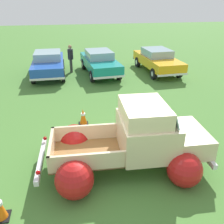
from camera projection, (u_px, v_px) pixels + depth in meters
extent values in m
plane|color=#477A33|center=(122.00, 166.00, 7.14)|extent=(80.00, 80.00, 0.00)
cylinder|color=black|center=(162.00, 136.00, 7.94)|extent=(0.77, 0.25, 0.76)
cylinder|color=silver|center=(162.00, 136.00, 7.94)|extent=(0.35, 0.25, 0.34)
cylinder|color=black|center=(184.00, 170.00, 6.38)|extent=(0.77, 0.25, 0.76)
cylinder|color=silver|center=(184.00, 170.00, 6.38)|extent=(0.35, 0.25, 0.34)
cylinder|color=black|center=(75.00, 142.00, 7.59)|extent=(0.77, 0.25, 0.76)
cylinder|color=silver|center=(75.00, 142.00, 7.59)|extent=(0.35, 0.25, 0.34)
cylinder|color=black|center=(75.00, 180.00, 6.03)|extent=(0.77, 0.25, 0.76)
cylinder|color=silver|center=(75.00, 180.00, 6.03)|extent=(0.35, 0.25, 0.34)
sphere|color=red|center=(74.00, 140.00, 7.61)|extent=(1.00, 1.00, 0.96)
sphere|color=red|center=(74.00, 180.00, 5.96)|extent=(1.00, 1.00, 0.96)
cube|color=olive|center=(89.00, 153.00, 6.79)|extent=(2.12, 1.63, 0.04)
cube|color=beige|center=(87.00, 133.00, 7.34)|extent=(2.05, 0.17, 0.50)
cube|color=beige|center=(90.00, 162.00, 6.04)|extent=(2.05, 0.17, 0.50)
cube|color=beige|center=(124.00, 143.00, 6.81)|extent=(0.15, 1.54, 0.50)
cube|color=beige|center=(51.00, 149.00, 6.57)|extent=(0.15, 1.54, 0.50)
cube|color=beige|center=(146.00, 135.00, 6.79)|extent=(1.52, 1.76, 0.95)
cube|color=beige|center=(144.00, 112.00, 6.48)|extent=(1.22, 1.59, 0.45)
cube|color=#8CADB7|center=(168.00, 111.00, 6.57)|extent=(0.21, 1.47, 0.38)
cube|color=beige|center=(182.00, 138.00, 7.01)|extent=(1.32, 1.67, 0.55)
sphere|color=red|center=(162.00, 134.00, 7.95)|extent=(0.96, 0.96, 0.92)
sphere|color=red|center=(185.00, 170.00, 6.33)|extent=(0.96, 0.96, 0.92)
cube|color=silver|center=(41.00, 159.00, 6.66)|extent=(0.21, 1.98, 0.14)
cube|color=silver|center=(198.00, 147.00, 7.22)|extent=(0.21, 1.98, 0.14)
sphere|color=red|center=(45.00, 138.00, 7.30)|extent=(0.11, 0.11, 0.11)
sphere|color=red|center=(38.00, 173.00, 5.88)|extent=(0.11, 0.11, 0.11)
cylinder|color=black|center=(63.00, 76.00, 14.03)|extent=(0.21, 0.66, 0.66)
cylinder|color=silver|center=(63.00, 76.00, 14.03)|extent=(0.21, 0.30, 0.30)
cylinder|color=black|center=(33.00, 78.00, 13.74)|extent=(0.21, 0.66, 0.66)
cylinder|color=silver|center=(33.00, 78.00, 13.74)|extent=(0.21, 0.30, 0.30)
cylinder|color=black|center=(63.00, 64.00, 16.55)|extent=(0.21, 0.66, 0.66)
cylinder|color=silver|center=(63.00, 64.00, 16.55)|extent=(0.21, 0.30, 0.30)
cylinder|color=black|center=(37.00, 65.00, 16.27)|extent=(0.21, 0.66, 0.66)
cylinder|color=silver|center=(37.00, 65.00, 16.27)|extent=(0.21, 0.30, 0.30)
cube|color=blue|center=(49.00, 64.00, 14.99)|extent=(1.82, 4.45, 0.55)
cube|color=#8CADB7|center=(48.00, 55.00, 14.93)|extent=(1.55, 1.88, 0.45)
cube|color=silver|center=(50.00, 60.00, 17.03)|extent=(1.84, 0.12, 0.12)
cube|color=silver|center=(47.00, 79.00, 13.16)|extent=(1.84, 0.12, 0.12)
cylinder|color=black|center=(119.00, 74.00, 14.37)|extent=(0.26, 0.68, 0.66)
cylinder|color=silver|center=(119.00, 74.00, 14.37)|extent=(0.24, 0.32, 0.30)
cylinder|color=black|center=(92.00, 76.00, 13.98)|extent=(0.26, 0.68, 0.66)
cylinder|color=silver|center=(92.00, 76.00, 13.98)|extent=(0.24, 0.32, 0.30)
cylinder|color=black|center=(107.00, 63.00, 16.88)|extent=(0.26, 0.68, 0.66)
cylinder|color=silver|center=(107.00, 63.00, 16.88)|extent=(0.24, 0.32, 0.30)
cylinder|color=black|center=(84.00, 64.00, 16.49)|extent=(0.26, 0.68, 0.66)
cylinder|color=silver|center=(84.00, 64.00, 16.49)|extent=(0.24, 0.32, 0.30)
cube|color=teal|center=(100.00, 63.00, 15.27)|extent=(2.12, 4.64, 0.55)
cube|color=#8CADB7|center=(99.00, 54.00, 15.21)|extent=(1.64, 2.02, 0.45)
cube|color=silver|center=(93.00, 59.00, 17.30)|extent=(1.77, 0.26, 0.12)
cube|color=silver|center=(109.00, 77.00, 13.45)|extent=(1.77, 0.26, 0.12)
cylinder|color=black|center=(179.00, 72.00, 14.78)|extent=(0.23, 0.67, 0.66)
cylinder|color=silver|center=(179.00, 72.00, 14.78)|extent=(0.23, 0.31, 0.30)
cylinder|color=black|center=(154.00, 74.00, 14.44)|extent=(0.23, 0.67, 0.66)
cylinder|color=silver|center=(154.00, 74.00, 14.44)|extent=(0.23, 0.31, 0.30)
cylinder|color=black|center=(160.00, 61.00, 17.35)|extent=(0.23, 0.67, 0.66)
cylinder|color=silver|center=(160.00, 61.00, 17.35)|extent=(0.23, 0.31, 0.30)
cylinder|color=black|center=(138.00, 62.00, 17.01)|extent=(0.23, 0.67, 0.66)
cylinder|color=silver|center=(138.00, 62.00, 17.01)|extent=(0.23, 0.31, 0.30)
cube|color=#F2A819|center=(157.00, 61.00, 15.73)|extent=(1.97, 4.64, 0.55)
cube|color=#8CADB7|center=(157.00, 52.00, 15.68)|extent=(1.60, 1.99, 0.45)
cube|color=silver|center=(145.00, 57.00, 17.81)|extent=(1.81, 0.19, 0.12)
cube|color=silver|center=(173.00, 75.00, 13.87)|extent=(1.81, 0.19, 0.12)
cylinder|color=#4C4742|center=(71.00, 65.00, 15.85)|extent=(0.17, 0.17, 0.84)
cylinder|color=#4C4742|center=(71.00, 66.00, 15.70)|extent=(0.17, 0.17, 0.84)
cylinder|color=#26262B|center=(70.00, 54.00, 15.46)|extent=(0.39, 0.39, 0.63)
cylinder|color=#26262B|center=(71.00, 53.00, 15.65)|extent=(0.10, 0.10, 0.60)
cylinder|color=#26262B|center=(70.00, 54.00, 15.25)|extent=(0.10, 0.10, 0.60)
sphere|color=#A87A56|center=(70.00, 47.00, 15.27)|extent=(0.26, 0.26, 0.23)
cube|color=black|center=(2.00, 217.00, 5.47)|extent=(0.36, 0.36, 0.03)
cube|color=black|center=(84.00, 124.00, 9.47)|extent=(0.36, 0.36, 0.03)
cone|color=orange|center=(83.00, 116.00, 9.34)|extent=(0.28, 0.28, 0.60)
cylinder|color=white|center=(83.00, 114.00, 9.30)|extent=(0.17, 0.17, 0.08)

